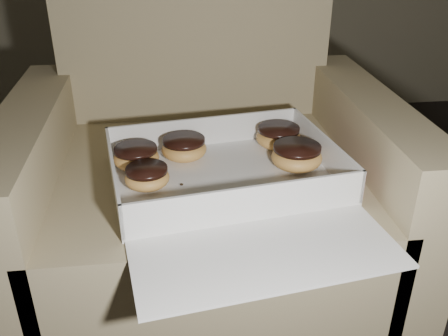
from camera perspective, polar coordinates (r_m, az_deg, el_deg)
name	(u,v)px	position (r m, az deg, el deg)	size (l,w,h in m)	color
armchair	(205,196)	(1.20, -2.19, -3.18)	(0.85, 0.72, 0.89)	#847454
bakery_box	(232,185)	(0.98, 0.94, -1.91)	(0.51, 0.58, 0.07)	white
donut_a	(147,177)	(0.98, -8.78, -0.99)	(0.09, 0.09, 0.04)	gold
donut_b	(184,148)	(1.08, -4.59, 2.32)	(0.10, 0.10, 0.05)	gold
donut_c	(297,156)	(1.05, 8.30, 1.35)	(0.11, 0.11, 0.05)	gold
donut_d	(278,136)	(1.14, 6.23, 3.60)	(0.10, 0.10, 0.05)	gold
donut_e	(136,157)	(1.06, -10.00, 1.28)	(0.10, 0.10, 0.05)	gold
crumb_a	(241,194)	(0.95, 1.91, -3.00)	(0.01, 0.01, 0.00)	black
crumb_b	(188,199)	(0.94, -4.17, -3.60)	(0.01, 0.01, 0.00)	black
crumb_c	(182,184)	(0.99, -4.87, -1.88)	(0.01, 0.01, 0.00)	black
crumb_d	(188,199)	(0.94, -4.10, -3.61)	(0.01, 0.01, 0.00)	black
crumb_e	(216,210)	(0.91, -0.91, -4.80)	(0.01, 0.01, 0.00)	black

